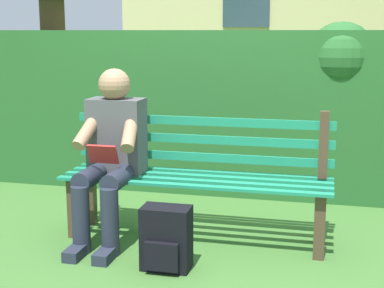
% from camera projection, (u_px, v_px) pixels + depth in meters
% --- Properties ---
extents(ground, '(60.00, 60.00, 0.00)m').
position_uv_depth(ground, '(195.00, 239.00, 3.95)').
color(ground, '#3D6B2D').
extents(park_bench, '(1.84, 0.45, 0.90)m').
position_uv_depth(park_bench, '(198.00, 174.00, 3.93)').
color(park_bench, '#4C3828').
rests_on(park_bench, ground).
extents(person_seated, '(0.44, 0.73, 1.18)m').
position_uv_depth(person_seated, '(111.00, 151.00, 3.86)').
color(person_seated, '#4C4C51').
rests_on(person_seated, ground).
extents(hedge_backdrop, '(4.76, 0.70, 1.51)m').
position_uv_depth(hedge_backdrop, '(181.00, 106.00, 5.22)').
color(hedge_backdrop, '#265B28').
rests_on(hedge_backdrop, ground).
extents(backpack, '(0.30, 0.25, 0.39)m').
position_uv_depth(backpack, '(166.00, 239.00, 3.43)').
color(backpack, black).
rests_on(backpack, ground).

